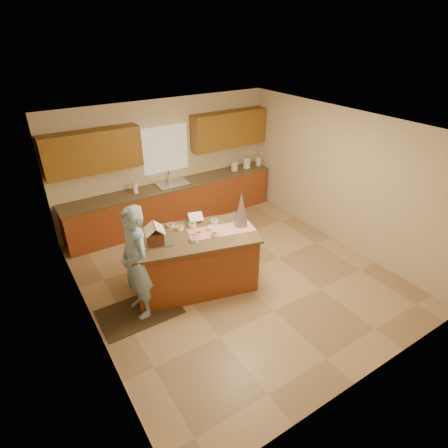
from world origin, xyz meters
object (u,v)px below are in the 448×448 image
at_px(island_base, 194,262).
at_px(tinsel_tree, 241,210).
at_px(boy, 136,263).
at_px(gingerbread_house, 155,235).

relative_size(island_base, tinsel_tree, 3.27).
xyz_separation_m(boy, gingerbread_house, (0.43, 0.24, 0.23)).
bearing_deg(gingerbread_house, island_base, -9.36).
height_order(island_base, tinsel_tree, tinsel_tree).
relative_size(boy, gingerbread_house, 4.89).
relative_size(island_base, gingerbread_house, 5.30).
height_order(boy, gingerbread_house, boy).
xyz_separation_m(tinsel_tree, boy, (-1.88, 0.02, -0.39)).
distance_m(island_base, gingerbread_house, 0.91).
distance_m(tinsel_tree, gingerbread_house, 1.48).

